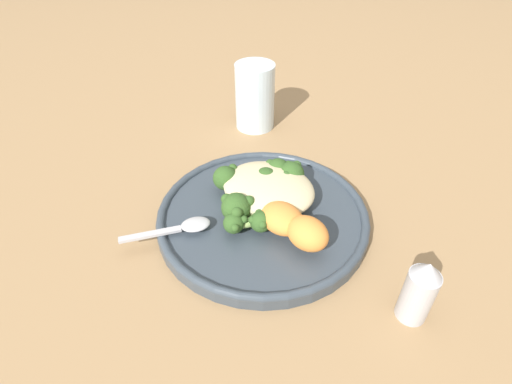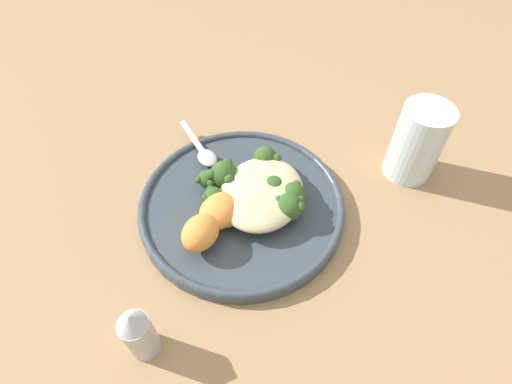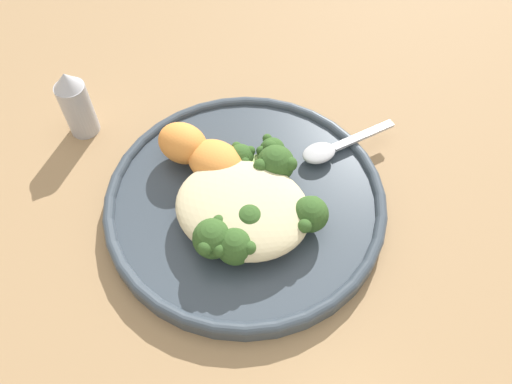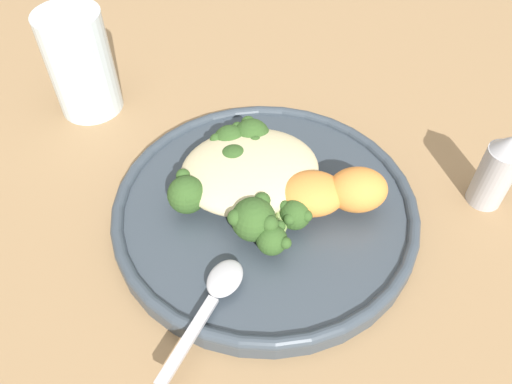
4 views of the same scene
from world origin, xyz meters
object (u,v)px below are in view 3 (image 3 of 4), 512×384
Objects in this scene: broccoli_stalk_7 at (235,164)px; salt_shaker at (76,104)px; spoon at (330,149)px; broccoli_stalk_0 at (213,231)px; broccoli_stalk_3 at (289,213)px; quinoa_mound at (241,208)px; broccoli_stalk_5 at (267,168)px; sweet_potato_chunk_0 at (183,143)px; plate at (245,200)px; broccoli_stalk_1 at (230,232)px; sweet_potato_chunk_1 at (215,161)px; broccoli_stalk_4 at (243,194)px; broccoli_stalk_2 at (240,214)px; broccoli_stalk_6 at (248,165)px.

salt_shaker is at bearing 100.90° from broccoli_stalk_7.
spoon is at bearing -168.72° from salt_shaker.
broccoli_stalk_3 is (-0.06, -0.05, -0.00)m from broccoli_stalk_0.
broccoli_stalk_0 is at bearing 67.22° from quinoa_mound.
sweet_potato_chunk_0 is (0.09, 0.00, 0.00)m from broccoli_stalk_5.
plate is 0.06m from broccoli_stalk_1.
broccoli_stalk_3 is 0.09m from sweet_potato_chunk_1.
broccoli_stalk_0 is 1.14× the size of broccoli_stalk_1.
sweet_potato_chunk_0 is 0.90× the size of sweet_potato_chunk_1.
broccoli_stalk_4 is 0.11m from spoon.
broccoli_stalk_1 is at bearing -90.30° from broccoli_stalk_4.
sweet_potato_chunk_1 is (0.04, -0.02, 0.03)m from plate.
broccoli_stalk_2 reaches higher than broccoli_stalk_6.
broccoli_stalk_0 is 0.07m from broccoli_stalk_3.
broccoli_stalk_1 and broccoli_stalk_3 have the same top height.
broccoli_stalk_5 reaches higher than quinoa_mound.
sweet_potato_chunk_1 is at bearing -21.78° from plate.
broccoli_stalk_4 is at bearing -138.26° from broccoli_stalk_6.
sweet_potato_chunk_1 is (0.05, -0.04, 0.00)m from quinoa_mound.
broccoli_stalk_0 is at bearing -106.74° from broccoli_stalk_4.
plate is 0.04m from broccoli_stalk_2.
broccoli_stalk_4 is 0.70× the size of broccoli_stalk_6.
sweet_potato_chunk_0 reaches higher than broccoli_stalk_3.
broccoli_stalk_7 is 0.06m from sweet_potato_chunk_0.
broccoli_stalk_1 is 1.16× the size of broccoli_stalk_5.
sweet_potato_chunk_0 is at bearing 150.91° from broccoli_stalk_4.
broccoli_stalk_1 is at bearing -147.30° from broccoli_stalk_7.
broccoli_stalk_4 is 0.09m from sweet_potato_chunk_0.
salt_shaker is at bearing -167.96° from broccoli_stalk_2.
broccoli_stalk_7 is at bearing -61.29° from quinoa_mound.
sweet_potato_chunk_1 is (0.03, 0.01, 0.01)m from broccoli_stalk_6.
broccoli_stalk_2 is 0.06m from broccoli_stalk_7.
broccoli_stalk_0 is 0.08m from broccoli_stalk_7.
broccoli_stalk_1 is at bearing -142.46° from broccoli_stalk_6.
broccoli_stalk_5 reaches higher than broccoli_stalk_3.
quinoa_mound is at bearing 150.10° from sweet_potato_chunk_0.
broccoli_stalk_6 is 1.83× the size of sweet_potato_chunk_1.
broccoli_stalk_0 is at bearing -152.28° from broccoli_stalk_6.
broccoli_stalk_7 is at bearing 143.18° from broccoli_stalk_5.
broccoli_stalk_2 is 1.29× the size of broccoli_stalk_4.
plate is 0.22m from salt_shaker.
broccoli_stalk_0 is 1.32× the size of broccoli_stalk_5.
plate is at bearing 132.94° from broccoli_stalk_2.
broccoli_stalk_4 is 0.04m from broccoli_stalk_5.
spoon is at bearing -23.83° from broccoli_stalk_6.
broccoli_stalk_6 is (0.02, -0.00, -0.01)m from broccoli_stalk_5.
plate is at bearing -175.62° from spoon.
broccoli_stalk_2 is at bearing 105.20° from plate.
broccoli_stalk_2 is 0.06m from broccoli_stalk_5.
broccoli_stalk_3 is 1.51× the size of broccoli_stalk_7.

